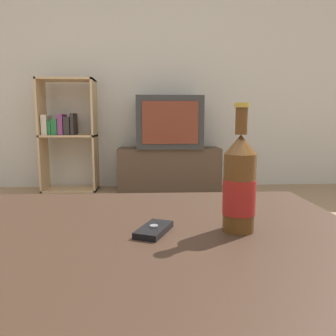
{
  "coord_description": "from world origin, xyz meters",
  "views": [
    {
      "loc": [
        0.04,
        -0.66,
        0.74
      ],
      "look_at": [
        0.09,
        0.34,
        0.59
      ],
      "focal_mm": 35.0,
      "sensor_mm": 36.0,
      "label": 1
    }
  ],
  "objects_px": {
    "tv_stand": "(169,169)",
    "cell_phone": "(154,230)",
    "bookshelf": "(66,132)",
    "television": "(169,122)",
    "beer_bottle": "(239,185)"
  },
  "relations": [
    {
      "from": "tv_stand",
      "to": "bookshelf",
      "type": "relative_size",
      "value": 0.92
    },
    {
      "from": "television",
      "to": "beer_bottle",
      "type": "height_order",
      "value": "television"
    },
    {
      "from": "television",
      "to": "bookshelf",
      "type": "xyz_separation_m",
      "value": [
        -1.07,
        0.05,
        -0.1
      ]
    },
    {
      "from": "tv_stand",
      "to": "bookshelf",
      "type": "distance_m",
      "value": 1.14
    },
    {
      "from": "bookshelf",
      "to": "cell_phone",
      "type": "xyz_separation_m",
      "value": [
        0.89,
        -2.77,
        -0.11
      ]
    },
    {
      "from": "tv_stand",
      "to": "beer_bottle",
      "type": "distance_m",
      "value": 2.75
    },
    {
      "from": "tv_stand",
      "to": "cell_phone",
      "type": "height_order",
      "value": "cell_phone"
    },
    {
      "from": "tv_stand",
      "to": "cell_phone",
      "type": "bearing_deg",
      "value": -93.86
    },
    {
      "from": "bookshelf",
      "to": "cell_phone",
      "type": "relative_size",
      "value": 9.49
    },
    {
      "from": "television",
      "to": "beer_bottle",
      "type": "bearing_deg",
      "value": -89.88
    },
    {
      "from": "beer_bottle",
      "to": "tv_stand",
      "type": "bearing_deg",
      "value": 90.12
    },
    {
      "from": "beer_bottle",
      "to": "cell_phone",
      "type": "distance_m",
      "value": 0.21
    },
    {
      "from": "bookshelf",
      "to": "beer_bottle",
      "type": "bearing_deg",
      "value": -68.73
    },
    {
      "from": "television",
      "to": "bookshelf",
      "type": "relative_size",
      "value": 0.58
    },
    {
      "from": "bookshelf",
      "to": "beer_bottle",
      "type": "height_order",
      "value": "bookshelf"
    }
  ]
}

